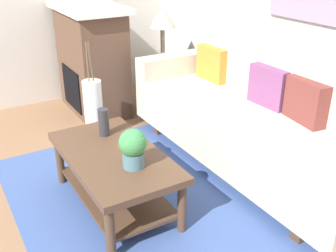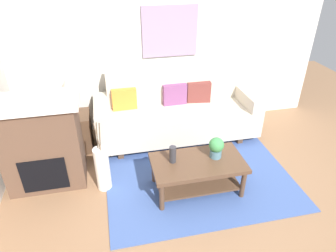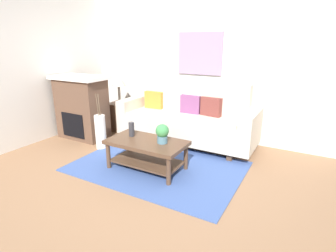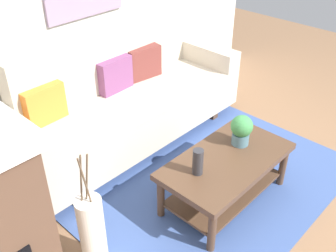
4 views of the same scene
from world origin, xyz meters
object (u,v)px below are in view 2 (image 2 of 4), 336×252
coffee_table (197,169)px  potted_plant_tabletop (216,147)px  tabletop_vase (173,154)px  fireplace (42,143)px  couch (176,112)px  throw_pillow_maroon (199,92)px  framed_painting (170,31)px  throw_pillow_plum (175,94)px  side_table (76,132)px  table_lamp (68,87)px  throw_pillow_orange (124,99)px  floor_vase (103,169)px

coffee_table → potted_plant_tabletop: bearing=10.1°
tabletop_vase → fireplace: (-1.50, 0.48, 0.05)m
couch → throw_pillow_maroon: 0.47m
framed_painting → throw_pillow_plum: bearing=-90.0°
side_table → table_lamp: table_lamp is taller
throw_pillow_plum → tabletop_vase: throw_pillow_plum is taller
throw_pillow_plum → framed_painting: bearing=90.0°
throw_pillow_orange → throw_pillow_plum: bearing=0.0°
side_table → table_lamp: bearing=180.0°
couch → table_lamp: table_lamp is taller
throw_pillow_orange → framed_painting: framed_painting is taller
coffee_table → framed_painting: 2.10m
throw_pillow_maroon → fireplace: fireplace is taller
coffee_table → framed_painting: framed_painting is taller
couch → coffee_table: size_ratio=2.20×
throw_pillow_orange → throw_pillow_maroon: 1.15m
throw_pillow_plum → table_lamp: size_ratio=0.63×
table_lamp → throw_pillow_orange: bearing=9.4°
fireplace → floor_vase: size_ratio=2.00×
throw_pillow_orange → throw_pillow_plum: 0.77m
coffee_table → fireplace: size_ratio=0.95×
tabletop_vase → framed_painting: framed_painting is taller
coffee_table → fireplace: (-1.79, 0.54, 0.27)m
side_table → framed_painting: 2.02m
throw_pillow_orange → tabletop_vase: bearing=-71.7°
throw_pillow_plum → side_table: 1.57m
table_lamp → couch: bearing=-0.1°
throw_pillow_maroon → coffee_table: bearing=-107.2°
table_lamp → throw_pillow_plum: bearing=4.7°
throw_pillow_plum → couch: bearing=-90.0°
floor_vase → framed_painting: size_ratio=0.70×
fireplace → framed_painting: 2.37m
side_table → fireplace: (-0.32, -0.70, 0.31)m
coffee_table → fireplace: 1.89m
table_lamp → floor_vase: bearing=-70.0°
throw_pillow_plum → fireplace: 2.01m
throw_pillow_maroon → potted_plant_tabletop: bearing=-98.3°
table_lamp → coffee_table: bearing=-40.2°
side_table → couch: bearing=-0.1°
throw_pillow_orange → throw_pillow_maroon: size_ratio=1.00×
throw_pillow_orange → tabletop_vase: size_ratio=1.73×
tabletop_vase → side_table: 1.69m
throw_pillow_orange → fireplace: size_ratio=0.31×
coffee_table → floor_vase: floor_vase is taller
couch → framed_painting: size_ratio=2.90×
table_lamp → fireplace: (-0.32, -0.70, -0.41)m
couch → throw_pillow_plum: 0.28m
table_lamp → framed_painting: (1.51, 0.46, 0.54)m
potted_plant_tabletop → framed_painting: (-0.19, 1.67, 0.97)m
throw_pillow_orange → fireplace: bearing=-142.3°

